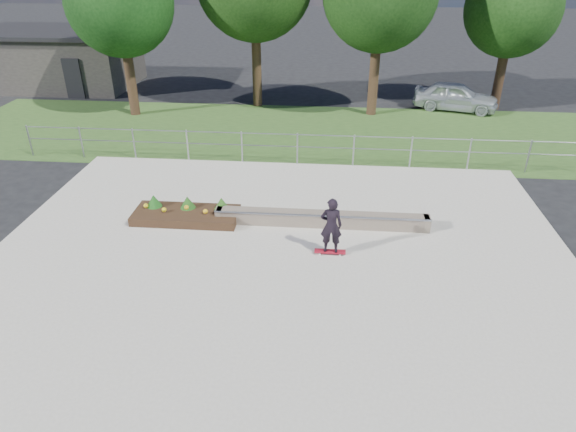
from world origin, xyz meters
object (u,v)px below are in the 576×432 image
object	(u,v)px
parked_car	(456,96)
planter_bed	(186,213)
skateboarder	(331,226)
grind_ledge	(321,219)

from	to	relation	value
parked_car	planter_bed	bearing A→B (deg)	156.07
planter_bed	parked_car	size ratio (longest dim) A/B	0.77
planter_bed	skateboarder	bearing A→B (deg)	-20.44
grind_ledge	skateboarder	xyz separation A→B (m)	(0.28, -1.48, 0.62)
grind_ledge	skateboarder	world-z (taller)	skateboarder
grind_ledge	parked_car	bearing A→B (deg)	63.62
planter_bed	skateboarder	world-z (taller)	skateboarder
grind_ledge	skateboarder	size ratio (longest dim) A/B	3.80
skateboarder	grind_ledge	bearing A→B (deg)	100.56
planter_bed	parked_car	bearing A→B (deg)	50.57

